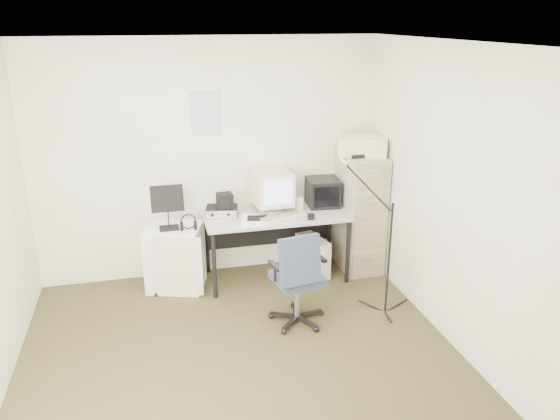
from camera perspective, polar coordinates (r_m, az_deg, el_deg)
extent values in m
cube|color=#403921|center=(4.64, -3.91, -15.66)|extent=(3.60, 3.60, 0.01)
cube|color=white|center=(3.80, -4.81, 16.93)|extent=(3.60, 3.60, 0.01)
cube|color=white|center=(5.76, -7.40, 5.13)|extent=(3.60, 0.02, 2.50)
cube|color=white|center=(2.49, 3.08, -15.32)|extent=(3.60, 0.02, 2.50)
cube|color=white|center=(4.68, 17.96, 0.91)|extent=(0.02, 3.60, 2.50)
cube|color=white|center=(5.64, -7.81, 10.01)|extent=(0.30, 0.02, 0.44)
cube|color=#AFA494|center=(6.02, 8.33, -0.26)|extent=(0.40, 0.60, 1.30)
cube|color=beige|center=(5.81, 8.69, 6.67)|extent=(0.59, 0.51, 0.19)
cube|color=#AEAD96|center=(5.82, -0.42, -3.76)|extent=(1.50, 0.70, 0.73)
cube|color=beige|center=(5.71, -0.88, 1.96)|extent=(0.42, 0.44, 0.43)
cube|color=black|center=(5.92, 4.47, 1.88)|extent=(0.35, 0.37, 0.30)
cube|color=beige|center=(5.78, 2.00, 0.66)|extent=(0.08, 0.08, 0.13)
cube|color=beige|center=(5.55, 0.10, -0.72)|extent=(0.53, 0.37, 0.03)
cube|color=black|center=(5.56, 3.27, -0.70)|extent=(0.10, 0.13, 0.03)
cube|color=black|center=(5.66, -6.09, -0.10)|extent=(0.36, 0.28, 0.09)
cube|color=black|center=(5.59, -5.80, 0.99)|extent=(0.16, 0.16, 0.15)
cube|color=white|center=(5.49, -2.86, -1.03)|extent=(0.29, 0.36, 0.02)
cube|color=beige|center=(5.97, 3.43, -4.82)|extent=(0.29, 0.48, 0.41)
cube|color=#383F55|center=(4.95, 1.84, -6.97)|extent=(0.62, 0.62, 0.92)
cube|color=white|center=(5.72, -10.90, -4.86)|extent=(0.65, 0.58, 0.68)
cube|color=black|center=(5.46, -11.67, 0.33)|extent=(0.36, 0.29, 0.46)
torus|color=black|center=(5.46, -9.54, -1.52)|extent=(0.20, 0.20, 0.03)
cylinder|color=black|center=(5.10, 11.43, -3.33)|extent=(0.03, 0.03, 1.44)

